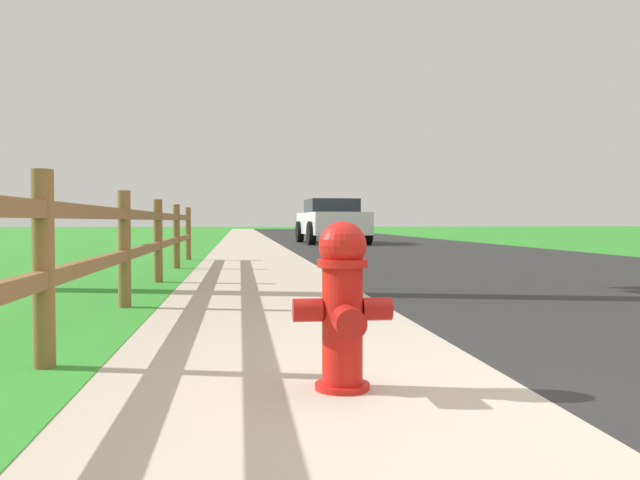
# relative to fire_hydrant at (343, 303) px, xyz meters

# --- Properties ---
(ground_plane) EXTENTS (120.00, 120.00, 0.00)m
(ground_plane) POSITION_rel_fire_hydrant_xyz_m (0.83, 24.48, -0.40)
(ground_plane) COLOR green
(road_asphalt) EXTENTS (7.00, 66.00, 0.01)m
(road_asphalt) POSITION_rel_fire_hydrant_xyz_m (4.33, 26.48, -0.39)
(road_asphalt) COLOR #282828
(road_asphalt) RESTS_ON ground
(curb_concrete) EXTENTS (6.00, 66.00, 0.01)m
(curb_concrete) POSITION_rel_fire_hydrant_xyz_m (-2.17, 26.48, -0.39)
(curb_concrete) COLOR #BDAF9C
(curb_concrete) RESTS_ON ground
(grass_verge) EXTENTS (5.00, 66.00, 0.00)m
(grass_verge) POSITION_rel_fire_hydrant_xyz_m (-3.67, 26.48, -0.39)
(grass_verge) COLOR green
(grass_verge) RESTS_ON ground
(fire_hydrant) EXTENTS (0.44, 0.37, 0.76)m
(fire_hydrant) POSITION_rel_fire_hydrant_xyz_m (0.00, 0.00, 0.00)
(fire_hydrant) COLOR red
(fire_hydrant) RESTS_ON ground
(rail_fence) EXTENTS (0.11, 11.70, 1.02)m
(rail_fence) POSITION_rel_fire_hydrant_xyz_m (-1.45, 4.08, 0.20)
(rail_fence) COLOR brown
(rail_fence) RESTS_ON ground
(parked_suv_white) EXTENTS (2.18, 4.52, 1.50)m
(parked_suv_white) POSITION_rel_fire_hydrant_xyz_m (2.65, 18.81, 0.38)
(parked_suv_white) COLOR white
(parked_suv_white) RESTS_ON ground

